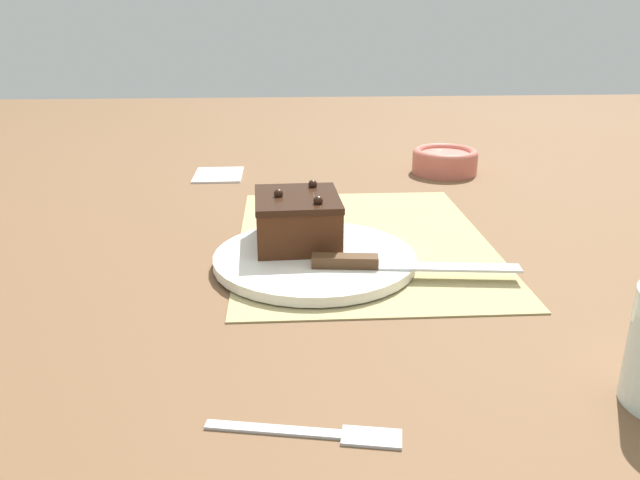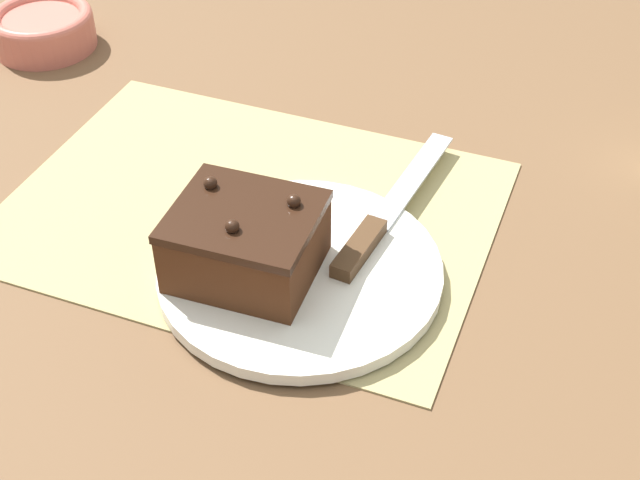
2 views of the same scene
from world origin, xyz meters
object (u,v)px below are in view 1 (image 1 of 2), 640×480
at_px(serving_knife, 380,263).
at_px(dessert_fork, 320,432).
at_px(cake_plate, 315,258).
at_px(small_bowl, 445,160).
at_px(chocolate_cake, 297,219).

height_order(serving_knife, dessert_fork, serving_knife).
bearing_deg(serving_knife, cake_plate, -116.25).
relative_size(cake_plate, small_bowl, 2.00).
bearing_deg(chocolate_cake, dessert_fork, 1.11).
height_order(serving_knife, small_bowl, small_bowl).
distance_m(chocolate_cake, small_bowl, 0.51).
relative_size(cake_plate, dessert_fork, 1.67).
bearing_deg(serving_knife, chocolate_cake, -127.07).
xyz_separation_m(cake_plate, dessert_fork, (0.33, -0.01, -0.01)).
relative_size(cake_plate, serving_knife, 1.02).
bearing_deg(small_bowl, serving_knife, -22.03).
xyz_separation_m(cake_plate, serving_knife, (0.05, 0.07, 0.01)).
bearing_deg(cake_plate, serving_knife, 57.81).
bearing_deg(dessert_fork, serving_knife, 173.26).
bearing_deg(cake_plate, chocolate_cake, -154.13).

